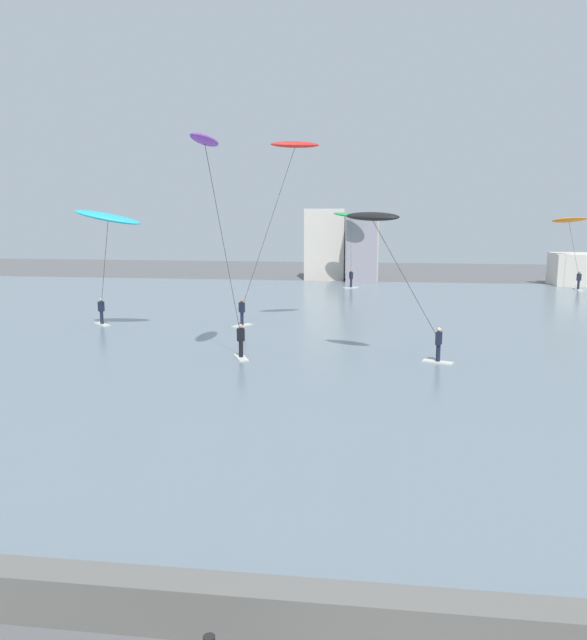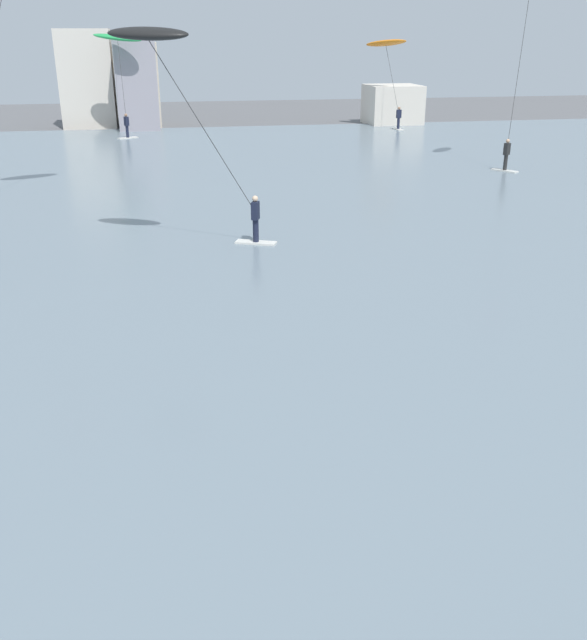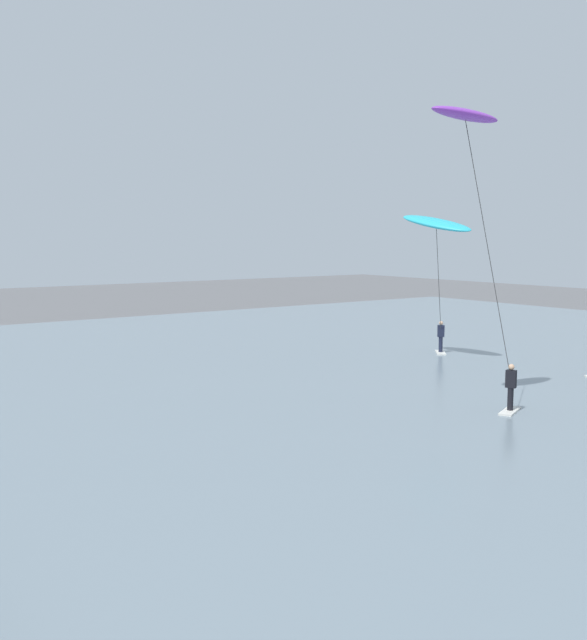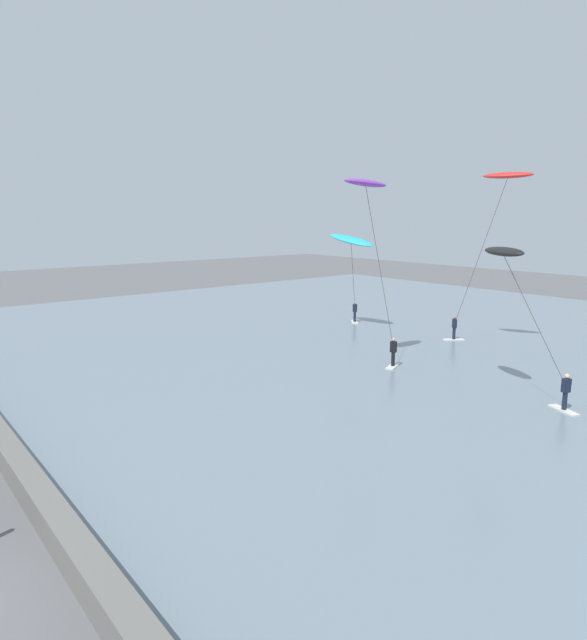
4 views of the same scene
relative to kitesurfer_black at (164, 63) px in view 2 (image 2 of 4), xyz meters
The scene contains 6 objects.
water_bay 9.40m from the kitesurfer_black, 92.81° to the left, with size 84.00×52.00×0.10m, color slate.
far_shore_buildings 34.84m from the kitesurfer_black, 88.57° to the left, with size 27.76×6.61×7.15m.
kitesurfer_black is the anchor object (origin of this frame).
kitesurfer_pink 22.69m from the kitesurfer_black, 35.35° to the left, with size 2.89×3.77×9.60m.
kitesurfer_orange 35.47m from the kitesurfer_black, 61.60° to the left, with size 3.10×4.72×6.50m.
kitesurfer_green 30.49m from the kitesurfer_black, 95.08° to the left, with size 3.49×4.05×6.85m.
Camera 2 is at (0.09, -0.03, 6.75)m, focal length 39.48 mm.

